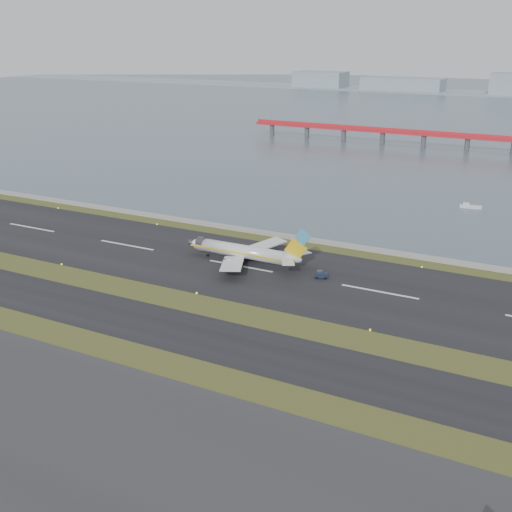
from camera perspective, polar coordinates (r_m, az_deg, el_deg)
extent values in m
plane|color=#324117|center=(155.21, -6.80, -4.30)|extent=(1000.00, 1000.00, 0.00)
cube|color=black|center=(146.41, -9.46, -5.92)|extent=(1000.00, 18.00, 0.10)
cube|color=black|center=(178.78, -1.38, -0.92)|extent=(1000.00, 45.00, 0.10)
cube|color=gray|center=(203.92, 2.74, 1.77)|extent=(1000.00, 2.50, 1.00)
cube|color=#4C5F6C|center=(585.39, 20.11, 12.06)|extent=(1400.00, 800.00, 1.30)
cube|color=red|center=(375.48, 18.33, 9.99)|extent=(260.00, 5.00, 1.60)
cube|color=red|center=(375.26, 18.35, 10.22)|extent=(260.00, 0.40, 1.40)
cylinder|color=#4C4C51|center=(403.31, 4.55, 10.82)|extent=(2.80, 2.80, 7.00)
cylinder|color=#4C4C51|center=(376.15, 18.26, 9.32)|extent=(2.80, 2.80, 7.00)
cube|color=#8B9AA4|center=(797.67, 5.76, 15.36)|extent=(60.00, 35.00, 18.00)
cube|color=#8B9AA4|center=(765.53, 12.92, 14.68)|extent=(90.00, 35.00, 14.00)
cylinder|color=silver|center=(180.52, -1.38, 0.45)|extent=(28.00, 3.80, 3.80)
cone|color=silver|center=(188.26, -5.53, 1.16)|extent=(3.20, 3.80, 3.80)
cone|color=silver|center=(173.50, 3.30, -0.27)|extent=(5.00, 3.80, 3.80)
cube|color=yellow|center=(178.94, -1.68, 0.27)|extent=(31.00, 0.06, 0.45)
cube|color=yellow|center=(182.10, -1.08, 0.62)|extent=(31.00, 0.06, 0.45)
cube|color=silver|center=(172.75, -2.11, -0.69)|extent=(11.31, 15.89, 1.66)
cube|color=silver|center=(186.84, 0.49, 0.88)|extent=(11.31, 15.89, 1.66)
cylinder|color=#333438|center=(176.00, -2.18, -0.72)|extent=(4.20, 2.10, 2.10)
cylinder|color=#333438|center=(185.88, -0.34, 0.39)|extent=(4.20, 2.10, 2.10)
cube|color=yellow|center=(172.24, 3.56, 0.60)|extent=(6.80, 0.35, 6.85)
cube|color=#4396C0|center=(170.36, 4.17, 1.68)|extent=(4.85, 0.37, 4.90)
cube|color=silver|center=(169.96, 2.86, -0.50)|extent=(5.64, 6.80, 0.22)
cube|color=silver|center=(176.49, 3.91, 0.23)|extent=(5.64, 6.80, 0.22)
cylinder|color=black|center=(186.85, -4.32, 0.07)|extent=(0.80, 0.28, 0.80)
cylinder|color=black|center=(178.50, -1.39, -0.78)|extent=(1.00, 0.38, 1.00)
cylinder|color=black|center=(183.11, -0.53, -0.25)|extent=(1.00, 0.38, 1.00)
cube|color=#132036|center=(170.72, 5.82, -1.69)|extent=(3.81, 3.04, 1.25)
cube|color=#333438|center=(170.42, 5.69, -1.42)|extent=(1.96, 2.01, 0.73)
cylinder|color=black|center=(170.12, 5.43, -1.96)|extent=(0.80, 0.57, 0.73)
cylinder|color=black|center=(171.68, 5.43, -1.76)|extent=(0.80, 0.57, 0.73)
cylinder|color=black|center=(170.18, 6.20, -1.98)|extent=(0.80, 0.57, 0.73)
cylinder|color=black|center=(171.74, 6.19, -1.78)|extent=(0.80, 0.57, 0.73)
cube|color=silver|center=(251.78, 18.54, 4.16)|extent=(8.19, 3.90, 1.01)
cube|color=silver|center=(251.51, 18.18, 4.40)|extent=(2.55, 2.19, 1.01)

